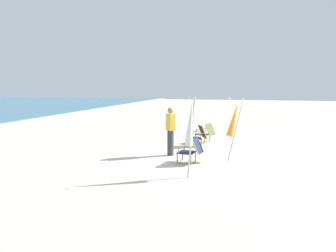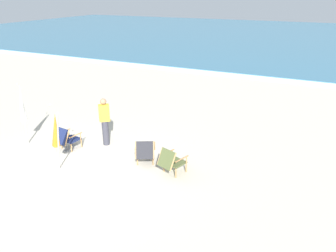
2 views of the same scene
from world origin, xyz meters
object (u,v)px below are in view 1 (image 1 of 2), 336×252
beach_chair_front_right (191,149)px  umbrella_furled_white (190,124)px  person_near_chairs (171,131)px  beach_chair_front_left (198,135)px  beach_chair_far_center (206,132)px  umbrella_furled_orange (234,119)px

beach_chair_front_right → umbrella_furled_white: size_ratio=0.38×
beach_chair_front_right → person_near_chairs: (0.90, 0.88, 0.41)m
beach_chair_front_left → beach_chair_front_right: 2.77m
beach_chair_front_left → umbrella_furled_white: bearing=-173.6°
beach_chair_front_right → beach_chair_far_center: size_ratio=0.91×
umbrella_furled_white → person_near_chairs: bearing=25.0°
beach_chair_front_left → beach_chair_far_center: bearing=-11.5°
beach_chair_front_right → umbrella_furled_white: (-1.51, -0.24, 0.96)m
beach_chair_front_right → person_near_chairs: size_ratio=0.49×
beach_chair_front_right → umbrella_furled_orange: 1.70m
beach_chair_front_left → person_near_chairs: person_near_chairs is taller
beach_chair_front_left → beach_chair_front_right: bearing=-175.0°
beach_chair_far_center → person_near_chairs: size_ratio=0.54×
beach_chair_front_left → umbrella_furled_orange: (-1.95, -1.45, 0.87)m
beach_chair_front_left → umbrella_furled_orange: bearing=-143.3°
umbrella_furled_white → person_near_chairs: (2.41, 1.12, -0.55)m
beach_chair_far_center → person_near_chairs: 2.96m
beach_chair_far_center → umbrella_furled_orange: bearing=-156.5°
umbrella_furled_orange → beach_chair_front_left: bearing=36.7°
umbrella_furled_orange → umbrella_furled_white: bearing=157.2°
beach_chair_front_left → umbrella_furled_white: umbrella_furled_white is taller
beach_chair_front_left → beach_chair_front_right: (-2.76, -0.24, -0.00)m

